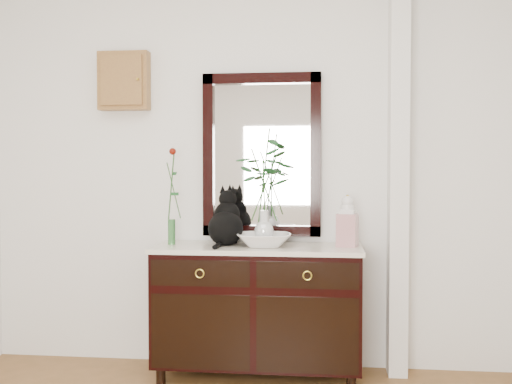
# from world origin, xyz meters

# --- Properties ---
(wall_back) EXTENTS (3.60, 0.04, 2.70)m
(wall_back) POSITION_xyz_m (0.00, 1.98, 1.35)
(wall_back) COLOR white
(wall_back) RESTS_ON ground
(pilaster) EXTENTS (0.12, 0.20, 2.70)m
(pilaster) POSITION_xyz_m (1.00, 1.90, 1.35)
(pilaster) COLOR white
(pilaster) RESTS_ON ground
(sideboard) EXTENTS (1.33, 0.52, 0.82)m
(sideboard) POSITION_xyz_m (0.10, 1.73, 0.47)
(sideboard) COLOR black
(sideboard) RESTS_ON ground
(wall_mirror) EXTENTS (0.80, 0.06, 1.10)m
(wall_mirror) POSITION_xyz_m (0.10, 1.97, 1.44)
(wall_mirror) COLOR black
(wall_mirror) RESTS_ON wall_back
(key_cabinet) EXTENTS (0.35, 0.10, 0.40)m
(key_cabinet) POSITION_xyz_m (-0.85, 1.94, 1.95)
(key_cabinet) COLOR brown
(key_cabinet) RESTS_ON wall_back
(cat) EXTENTS (0.27, 0.33, 0.37)m
(cat) POSITION_xyz_m (-0.11, 1.75, 1.03)
(cat) COLOR black
(cat) RESTS_ON sideboard
(lotus_bowl) EXTENTS (0.38, 0.38, 0.09)m
(lotus_bowl) POSITION_xyz_m (0.14, 1.70, 0.89)
(lotus_bowl) COLOR white
(lotus_bowl) RESTS_ON sideboard
(vase_branches) EXTENTS (0.44, 0.44, 0.74)m
(vase_branches) POSITION_xyz_m (0.14, 1.70, 1.24)
(vase_branches) COLOR silver
(vase_branches) RESTS_ON lotus_bowl
(bud_vase_rose) EXTENTS (0.09, 0.09, 0.64)m
(bud_vase_rose) POSITION_xyz_m (-0.47, 1.75, 1.17)
(bud_vase_rose) COLOR #356D36
(bud_vase_rose) RESTS_ON sideboard
(ginger_jar) EXTENTS (0.15, 0.15, 0.33)m
(ginger_jar) POSITION_xyz_m (0.67, 1.77, 1.02)
(ginger_jar) COLOR silver
(ginger_jar) RESTS_ON sideboard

